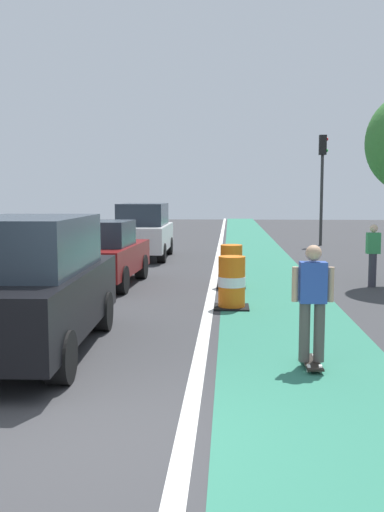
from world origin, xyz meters
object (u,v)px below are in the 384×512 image
object	(u,v)px
traffic_barrel_front	(232,283)
parked_suv_nearest	(29,284)
parked_sedan_second	(100,254)
pedestrian_crossing	(373,253)
parked_suv_third	(143,231)
traffic_light_corner	(322,170)
traffic_barrel_mid	(231,267)
skateboarder_on_lane	(312,302)

from	to	relation	value
traffic_barrel_front	parked_suv_nearest	bearing A→B (deg)	-130.02
parked_sedan_second	traffic_barrel_front	distance (m)	4.41
traffic_barrel_front	pedestrian_crossing	bearing A→B (deg)	40.03
parked_suv_nearest	parked_suv_third	size ratio (longest dim) A/B	1.01
parked_suv_nearest	traffic_light_corner	distance (m)	20.42
pedestrian_crossing	parked_suv_nearest	bearing A→B (deg)	-135.01
traffic_barrel_front	pedestrian_crossing	distance (m)	4.75
parked_suv_nearest	pedestrian_crossing	bearing A→B (deg)	44.99
traffic_barrel_front	traffic_light_corner	world-z (taller)	traffic_light_corner
parked_suv_nearest	pedestrian_crossing	world-z (taller)	parked_suv_nearest
parked_suv_third	traffic_barrel_mid	size ratio (longest dim) A/B	4.25
parked_suv_third	traffic_barrel_mid	distance (m)	7.38
traffic_barrel_mid	traffic_light_corner	xyz separation A→B (m)	(4.23, 12.55, 2.97)
traffic_barrel_mid	parked_suv_third	bearing A→B (deg)	116.19
traffic_barrel_front	traffic_barrel_mid	bearing A→B (deg)	89.98
parked_sedan_second	skateboarder_on_lane	bearing A→B (deg)	-56.88
skateboarder_on_lane	parked_suv_nearest	size ratio (longest dim) A/B	0.36
parked_sedan_second	parked_suv_third	size ratio (longest dim) A/B	0.90
parked_sedan_second	parked_suv_nearest	bearing A→B (deg)	-86.66
parked_suv_nearest	traffic_barrel_front	size ratio (longest dim) A/B	4.28
skateboarder_on_lane	pedestrian_crossing	size ratio (longest dim) A/B	1.05
skateboarder_on_lane	parked_sedan_second	world-z (taller)	parked_sedan_second
traffic_light_corner	pedestrian_crossing	xyz separation A→B (m)	(-0.60, -12.27, -2.64)
parked_suv_nearest	traffic_light_corner	size ratio (longest dim) A/B	0.91
skateboarder_on_lane	parked_suv_third	xyz separation A→B (m)	(-4.33, 13.45, 0.12)
skateboarder_on_lane	parked_sedan_second	distance (m)	8.20
parked_suv_third	traffic_light_corner	bearing A→B (deg)	38.44
parked_suv_third	pedestrian_crossing	world-z (taller)	parked_suv_third
skateboarder_on_lane	traffic_barrel_mid	size ratio (longest dim) A/B	1.55
traffic_barrel_front	traffic_light_corner	size ratio (longest dim) A/B	0.21
parked_suv_nearest	traffic_barrel_mid	xyz separation A→B (m)	(3.03, 6.37, -0.50)
traffic_light_corner	traffic_barrel_front	bearing A→B (deg)	-105.45
parked_sedan_second	traffic_barrel_front	world-z (taller)	parked_sedan_second
traffic_barrel_mid	pedestrian_crossing	bearing A→B (deg)	4.40
traffic_light_corner	traffic_barrel_mid	bearing A→B (deg)	-108.64
pedestrian_crossing	traffic_barrel_front	bearing A→B (deg)	-139.97
parked_sedan_second	parked_suv_third	distance (m)	6.59
traffic_barrel_front	parked_sedan_second	bearing A→B (deg)	140.58
parked_suv_third	pedestrian_crossing	bearing A→B (deg)	-42.62
parked_sedan_second	traffic_light_corner	distance (m)	14.91
skateboarder_on_lane	pedestrian_crossing	distance (m)	7.56
parked_suv_third	traffic_light_corner	world-z (taller)	traffic_light_corner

